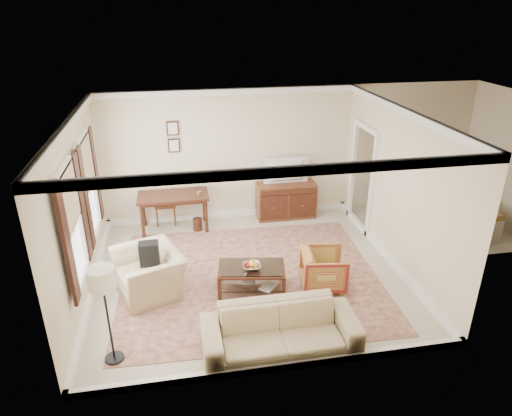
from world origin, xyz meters
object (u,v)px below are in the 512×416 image
object	(u,v)px
writing_desk	(173,199)
club_armchair	(149,266)
sideboard	(286,200)
striped_armchair	(324,267)
tv	(287,164)
sofa	(281,324)
coffee_table	(252,272)

from	to	relation	value
writing_desk	club_armchair	bearing A→B (deg)	-101.35
writing_desk	club_armchair	distance (m)	2.36
sideboard	striped_armchair	xyz separation A→B (m)	(-0.04, -2.87, -0.03)
sideboard	tv	xyz separation A→B (m)	(0.00, -0.02, 0.89)
writing_desk	sideboard	size ratio (longest dim) A/B	1.12
tv	sideboard	bearing A→B (deg)	-90.00
sideboard	club_armchair	bearing A→B (deg)	-140.02
sideboard	sofa	bearing A→B (deg)	-104.82
sofa	striped_armchair	bearing A→B (deg)	51.78
coffee_table	club_armchair	size ratio (longest dim) A/B	1.05
tv	club_armchair	xyz separation A→B (m)	(-2.97, -2.47, -0.79)
tv	club_armchair	bearing A→B (deg)	39.76
sideboard	club_armchair	world-z (taller)	club_armchair
sideboard	tv	size ratio (longest dim) A/B	1.38
club_armchair	tv	bearing A→B (deg)	109.45
striped_armchair	club_armchair	distance (m)	2.96
coffee_table	sofa	size ratio (longest dim) A/B	0.55
tv	coffee_table	distance (m)	3.18
writing_desk	striped_armchair	size ratio (longest dim) A/B	1.97
sideboard	coffee_table	world-z (taller)	sideboard
tv	sofa	size ratio (longest dim) A/B	0.44
club_armchair	striped_armchair	bearing A→B (deg)	62.34
club_armchair	sofa	size ratio (longest dim) A/B	0.52
tv	striped_armchair	world-z (taller)	tv
sofa	tv	bearing A→B (deg)	74.98
writing_desk	coffee_table	size ratio (longest dim) A/B	1.23
club_armchair	sofa	distance (m)	2.56
club_armchair	coffee_table	bearing A→B (deg)	60.31
writing_desk	tv	xyz separation A→B (m)	(2.51, 0.17, 0.59)
writing_desk	club_armchair	size ratio (longest dim) A/B	1.29
sideboard	writing_desk	bearing A→B (deg)	-175.77
writing_desk	club_armchair	world-z (taller)	club_armchair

